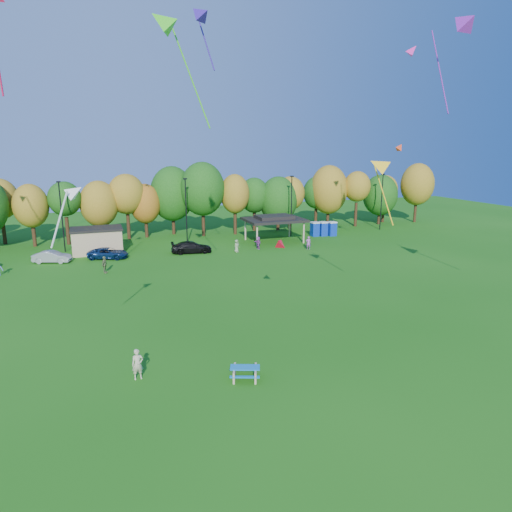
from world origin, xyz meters
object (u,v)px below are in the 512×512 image
object	(u,v)px
porta_potties	(323,229)
car_d	(191,247)
picnic_table	(245,372)
car_c	(108,253)
car_b	(52,257)
kite_flyer	(138,364)

from	to	relation	value
porta_potties	car_d	world-z (taller)	porta_potties
picnic_table	car_c	size ratio (longest dim) A/B	0.44
car_b	kite_flyer	bearing A→B (deg)	-150.28
picnic_table	car_d	bearing A→B (deg)	103.84
picnic_table	car_b	size ratio (longest dim) A/B	0.50
kite_flyer	car_b	xyz separation A→B (m)	(-6.64, 31.77, -0.22)
car_c	car_d	bearing A→B (deg)	-72.75
picnic_table	car_d	xyz separation A→B (m)	(3.94, 33.28, 0.31)
car_d	car_b	bearing A→B (deg)	94.72
picnic_table	car_c	distance (m)	34.30
car_b	car_d	world-z (taller)	car_d
porta_potties	car_b	world-z (taller)	porta_potties
car_b	car_c	size ratio (longest dim) A/B	0.90
kite_flyer	car_b	bearing A→B (deg)	98.87
car_c	car_b	bearing A→B (deg)	108.39
kite_flyer	car_c	bearing A→B (deg)	87.73
car_b	porta_potties	bearing A→B (deg)	-66.15
car_b	picnic_table	bearing A→B (deg)	-141.80
porta_potties	kite_flyer	size ratio (longest dim) A/B	2.03
picnic_table	kite_flyer	world-z (taller)	kite_flyer
porta_potties	car_c	size ratio (longest dim) A/B	0.79
porta_potties	car_b	xyz separation A→B (m)	(-37.82, -3.93, -0.40)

